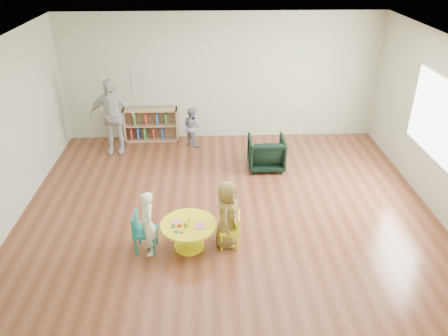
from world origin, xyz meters
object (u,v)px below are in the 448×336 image
(activity_table, at_px, (189,231))
(kid_chair_left, at_px, (142,231))
(kid_chair_right, at_px, (233,229))
(child_right, at_px, (227,214))
(adult_caretaker, at_px, (112,116))
(toddler, at_px, (192,127))
(child_left, at_px, (147,224))
(bookshelf, at_px, (151,125))
(armchair, at_px, (266,153))

(activity_table, distance_m, kid_chair_left, 0.68)
(kid_chair_right, relative_size, child_right, 0.52)
(adult_caretaker, bearing_deg, kid_chair_right, -53.40)
(toddler, bearing_deg, child_left, 125.28)
(bookshelf, bearing_deg, activity_table, -76.01)
(armchair, bearing_deg, adult_caretaker, -15.03)
(child_left, bearing_deg, activity_table, 80.54)
(bookshelf, bearing_deg, adult_caretaker, -139.82)
(bookshelf, xyz_separation_m, toddler, (0.95, -0.34, 0.07))
(activity_table, distance_m, adult_caretaker, 3.81)
(toddler, bearing_deg, activity_table, 134.19)
(kid_chair_left, distance_m, child_left, 0.21)
(armchair, bearing_deg, kid_chair_right, 72.46)
(kid_chair_left, bearing_deg, bookshelf, -171.11)
(kid_chair_left, distance_m, kid_chair_right, 1.34)
(armchair, distance_m, adult_caretaker, 3.32)
(bookshelf, distance_m, adult_caretaker, 1.03)
(bookshelf, relative_size, armchair, 1.66)
(activity_table, xyz_separation_m, kid_chair_left, (-0.68, -0.02, 0.04))
(kid_chair_left, bearing_deg, child_right, 97.95)
(toddler, bearing_deg, child_right, 143.25)
(activity_table, relative_size, armchair, 1.16)
(bookshelf, distance_m, child_left, 4.09)
(kid_chair_left, relative_size, bookshelf, 0.51)
(kid_chair_left, bearing_deg, adult_caretaker, -158.76)
(armchair, relative_size, child_left, 0.72)
(kid_chair_right, distance_m, toddler, 3.69)
(child_right, distance_m, adult_caretaker, 4.02)
(toddler, bearing_deg, kid_chair_right, 144.51)
(kid_chair_right, relative_size, toddler, 0.64)
(bookshelf, distance_m, child_right, 4.21)
(armchair, xyz_separation_m, toddler, (-1.51, 1.14, 0.11))
(kid_chair_right, height_order, armchair, armchair)
(kid_chair_right, relative_size, adult_caretaker, 0.34)
(kid_chair_left, distance_m, bookshelf, 4.00)
(bookshelf, height_order, toddler, toddler)
(activity_table, distance_m, child_left, 0.63)
(child_left, bearing_deg, kid_chair_right, 75.87)
(armchair, relative_size, toddler, 0.82)
(child_left, bearing_deg, armchair, 122.76)
(kid_chair_left, xyz_separation_m, toddler, (0.64, 3.65, 0.11))
(kid_chair_right, height_order, bookshelf, bookshelf)
(toddler, bearing_deg, kid_chair_left, 123.61)
(activity_table, relative_size, child_left, 0.83)
(activity_table, xyz_separation_m, adult_caretaker, (-1.70, 3.37, 0.52))
(activity_table, bearing_deg, adult_caretaker, 116.80)
(armchair, distance_m, toddler, 1.90)
(kid_chair_right, height_order, adult_caretaker, adult_caretaker)
(kid_chair_left, xyz_separation_m, child_left, (0.10, -0.08, 0.18))
(kid_chair_right, bearing_deg, activity_table, 95.51)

